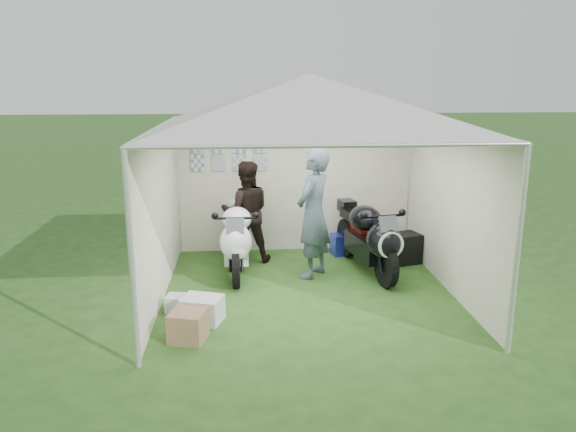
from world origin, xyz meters
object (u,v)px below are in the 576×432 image
object	(u,v)px
canopy_tent	(309,107)
person_blue_jacket	(314,214)
equipment_box	(404,248)
crate_1	(188,326)
crate_2	(178,303)
crate_0	(202,309)
motorcycle_white	(237,237)
motorcycle_black	(369,236)
paddock_stand	(345,244)
person_dark_jacket	(246,212)

from	to	relation	value
canopy_tent	person_blue_jacket	world-z (taller)	canopy_tent
person_blue_jacket	equipment_box	xyz separation A→B (m)	(1.55, 0.51, -0.73)
crate_1	crate_2	distance (m)	0.87
crate_0	person_blue_jacket	bearing A→B (deg)	44.63
motorcycle_white	canopy_tent	bearing A→B (deg)	-38.90
person_blue_jacket	equipment_box	distance (m)	1.79
motorcycle_black	paddock_stand	xyz separation A→B (m)	(-0.19, 0.96, -0.41)
motorcycle_white	motorcycle_black	xyz separation A→B (m)	(2.02, -0.15, 0.01)
motorcycle_black	paddock_stand	bearing A→B (deg)	90.00
canopy_tent	paddock_stand	world-z (taller)	canopy_tent
equipment_box	crate_2	size ratio (longest dim) A/B	1.67
crate_1	crate_2	size ratio (longest dim) A/B	1.33
paddock_stand	crate_1	world-z (taller)	paddock_stand
motorcycle_white	equipment_box	distance (m)	2.74
crate_2	motorcycle_black	bearing A→B (deg)	24.75
motorcycle_black	crate_2	distance (m)	3.09
motorcycle_black	person_dark_jacket	size ratio (longest dim) A/B	1.28
motorcycle_white	person_dark_jacket	bearing A→B (deg)	75.85
canopy_tent	motorcycle_black	size ratio (longest dim) A/B	2.66
equipment_box	crate_0	size ratio (longest dim) A/B	1.02
canopy_tent	crate_2	distance (m)	3.09
person_blue_jacket	crate_2	distance (m)	2.41
crate_1	crate_2	xyz separation A→B (m)	(-0.21, 0.84, -0.07)
motorcycle_black	crate_2	size ratio (longest dim) A/B	7.28
motorcycle_white	crate_2	xyz separation A→B (m)	(-0.75, -1.43, -0.47)
motorcycle_black	paddock_stand	size ratio (longest dim) A/B	4.52
motorcycle_black	person_blue_jacket	bearing A→B (deg)	174.05
canopy_tent	person_blue_jacket	bearing A→B (deg)	75.46
motorcycle_white	crate_1	bearing A→B (deg)	-102.81
paddock_stand	crate_0	distance (m)	3.42
equipment_box	motorcycle_white	bearing A→B (deg)	-174.06
motorcycle_white	motorcycle_black	world-z (taller)	motorcycle_black
motorcycle_black	person_dark_jacket	bearing A→B (deg)	147.75
person_blue_jacket	crate_2	bearing A→B (deg)	-24.19
paddock_stand	equipment_box	distance (m)	1.01
canopy_tent	motorcycle_white	size ratio (longest dim) A/B	2.71
canopy_tent	crate_2	bearing A→B (deg)	-160.70
motorcycle_white	person_blue_jacket	bearing A→B (deg)	-10.99
crate_0	crate_2	bearing A→B (deg)	134.46
paddock_stand	crate_2	size ratio (longest dim) A/B	1.61
motorcycle_white	crate_2	size ratio (longest dim) A/B	7.15
motorcycle_black	crate_2	world-z (taller)	motorcycle_black
paddock_stand	crate_0	world-z (taller)	paddock_stand
person_dark_jacket	crate_2	xyz separation A→B (m)	(-0.90, -2.00, -0.72)
person_dark_jacket	equipment_box	xyz separation A→B (m)	(2.55, -0.29, -0.59)
paddock_stand	person_blue_jacket	xyz separation A→B (m)	(-0.68, -1.03, 0.80)
motorcycle_black	crate_2	bearing A→B (deg)	-166.36
canopy_tent	equipment_box	world-z (taller)	canopy_tent
person_blue_jacket	crate_0	xyz separation A→B (m)	(-1.56, -1.54, -0.82)
crate_1	motorcycle_white	bearing A→B (deg)	76.75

